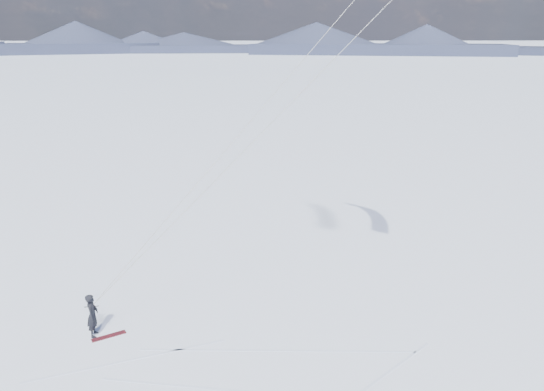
{
  "coord_description": "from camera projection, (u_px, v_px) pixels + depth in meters",
  "views": [
    {
      "loc": [
        2.89,
        -14.37,
        11.43
      ],
      "look_at": [
        3.55,
        5.16,
        5.44
      ],
      "focal_mm": 35.0,
      "sensor_mm": 36.0,
      "label": 1
    }
  ],
  "objects": [
    {
      "name": "horizon_hills",
      "position": [
        160.0,
        308.0,
        15.97
      ],
      "size": [
        704.47,
        706.88,
        8.62
      ],
      "color": "black",
      "rests_on": "ground"
    },
    {
      "name": "snowkiter",
      "position": [
        95.0,
        335.0,
        20.96
      ],
      "size": [
        0.46,
        0.67,
        1.78
      ],
      "primitive_type": "imported",
      "rotation": [
        0.0,
        0.0,
        1.63
      ],
      "color": "black",
      "rests_on": "ground"
    },
    {
      "name": "snowboard",
      "position": [
        109.0,
        336.0,
        20.86
      ],
      "size": [
        1.28,
        0.87,
        0.04
      ],
      "primitive_type": "cube",
      "rotation": [
        0.0,
        0.0,
        0.52
      ],
      "color": "maroon",
      "rests_on": "ground"
    }
  ]
}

